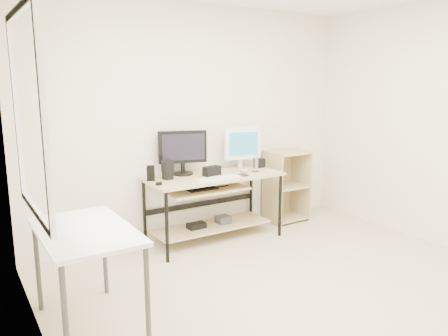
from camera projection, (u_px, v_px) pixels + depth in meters
room at (309, 141)px, 3.26m from camera, size 4.01×4.01×2.62m
desk at (212, 194)px, 4.81m from camera, size 1.50×0.65×0.75m
side_table at (86, 240)px, 3.04m from camera, size 0.60×1.00×0.75m
shelf_unit at (284, 185)px, 5.58m from camera, size 0.50×0.40×0.90m
black_monitor at (183, 150)px, 4.75m from camera, size 0.52×0.22×0.48m
white_imac at (243, 145)px, 5.13m from camera, size 0.45×0.14×0.48m
keyboard at (217, 178)px, 4.57m from camera, size 0.49×0.15×0.02m
mouse at (244, 171)px, 4.93m from camera, size 0.10×0.12×0.04m
center_speaker at (212, 171)px, 4.75m from camera, size 0.21×0.12×0.10m
speaker_left at (168, 169)px, 4.55m from camera, size 0.11×0.11×0.20m
speaker_right at (260, 163)px, 5.21m from camera, size 0.09×0.09×0.11m
audio_controller at (151, 173)px, 4.48m from camera, size 0.10×0.08×0.16m
volume_puck at (159, 184)px, 4.31m from camera, size 0.08×0.08×0.03m
smartphone at (244, 175)px, 4.77m from camera, size 0.10×0.14×0.01m
coaster at (255, 172)px, 4.94m from camera, size 0.10×0.10×0.01m
drinking_glass at (255, 165)px, 4.93m from camera, size 0.07×0.07×0.15m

